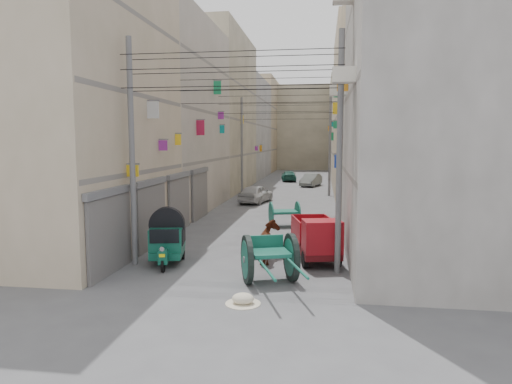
% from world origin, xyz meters
% --- Properties ---
extents(ground, '(140.00, 140.00, 0.00)m').
position_xyz_m(ground, '(0.00, 0.00, 0.00)').
color(ground, '#4D4D50').
rests_on(ground, ground).
extents(building_row_left, '(8.00, 62.00, 14.00)m').
position_xyz_m(building_row_left, '(-8.00, 34.13, 6.46)').
color(building_row_left, '#C0AB91').
rests_on(building_row_left, ground).
extents(building_row_right, '(8.00, 62.00, 14.00)m').
position_xyz_m(building_row_right, '(8.00, 34.13, 6.46)').
color(building_row_right, '#ACA6A1').
rests_on(building_row_right, ground).
extents(end_cap_building, '(22.00, 10.00, 13.00)m').
position_xyz_m(end_cap_building, '(0.00, 66.00, 6.50)').
color(end_cap_building, '#B7AA90').
rests_on(end_cap_building, ground).
extents(shutters_left, '(0.18, 14.40, 2.88)m').
position_xyz_m(shutters_left, '(-3.92, 10.38, 1.49)').
color(shutters_left, '#515257').
rests_on(shutters_left, ground).
extents(signboards, '(8.22, 40.52, 5.67)m').
position_xyz_m(signboards, '(-0.01, 21.66, 3.43)').
color(signboards, '#0C898B').
rests_on(signboards, ground).
extents(ac_units, '(0.70, 6.55, 3.35)m').
position_xyz_m(ac_units, '(3.65, 7.67, 7.43)').
color(ac_units, silver).
rests_on(ac_units, ground).
extents(utility_poles, '(7.40, 22.20, 8.00)m').
position_xyz_m(utility_poles, '(0.00, 17.00, 4.00)').
color(utility_poles, slate).
rests_on(utility_poles, ground).
extents(overhead_cables, '(7.40, 22.52, 1.12)m').
position_xyz_m(overhead_cables, '(0.00, 14.40, 6.77)').
color(overhead_cables, black).
rests_on(overhead_cables, ground).
extents(auto_rickshaw, '(1.57, 2.31, 1.57)m').
position_xyz_m(auto_rickshaw, '(-2.47, 6.28, 0.93)').
color(auto_rickshaw, black).
rests_on(auto_rickshaw, ground).
extents(tonga_cart, '(2.32, 3.61, 1.53)m').
position_xyz_m(tonga_cart, '(1.45, 4.60, 0.80)').
color(tonga_cart, black).
rests_on(tonga_cart, ground).
extents(mini_truck, '(1.99, 3.23, 1.69)m').
position_xyz_m(mini_truck, '(2.92, 7.14, 0.81)').
color(mini_truck, black).
rests_on(mini_truck, ground).
extents(second_cart, '(1.78, 1.67, 1.31)m').
position_xyz_m(second_cart, '(1.12, 14.15, 0.70)').
color(second_cart, '#145846').
rests_on(second_cart, ground).
extents(feed_sack, '(0.61, 0.48, 0.30)m').
position_xyz_m(feed_sack, '(0.96, 2.57, 0.15)').
color(feed_sack, beige).
rests_on(feed_sack, ground).
extents(horse, '(0.99, 1.83, 1.48)m').
position_xyz_m(horse, '(1.16, 7.00, 0.74)').
color(horse, maroon).
rests_on(horse, ground).
extents(distant_car_white, '(2.39, 4.11, 1.32)m').
position_xyz_m(distant_car_white, '(-1.69, 23.01, 0.66)').
color(distant_car_white, '#B2B2B2').
rests_on(distant_car_white, ground).
extents(distant_car_grey, '(2.22, 3.94, 1.23)m').
position_xyz_m(distant_car_grey, '(1.94, 35.84, 0.62)').
color(distant_car_grey, '#5D625F').
rests_on(distant_car_grey, ground).
extents(distant_car_green, '(2.01, 4.01, 1.12)m').
position_xyz_m(distant_car_green, '(-0.67, 41.38, 0.56)').
color(distant_car_green, '#1D5548').
rests_on(distant_car_green, ground).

